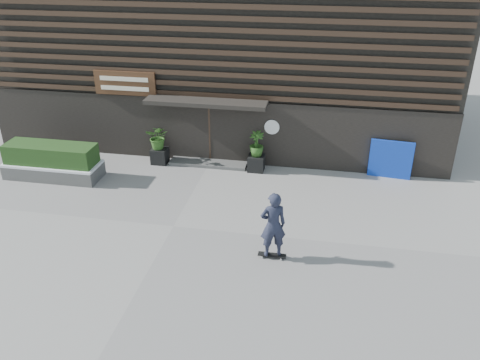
% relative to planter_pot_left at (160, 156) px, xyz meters
% --- Properties ---
extents(ground, '(80.00, 80.00, 0.00)m').
position_rel_planter_pot_left_xyz_m(ground, '(1.90, -4.40, -0.30)').
color(ground, gray).
rests_on(ground, ground).
extents(entrance_step, '(3.00, 0.80, 0.12)m').
position_rel_planter_pot_left_xyz_m(entrance_step, '(1.90, 0.20, -0.24)').
color(entrance_step, '#474745').
rests_on(entrance_step, ground).
extents(planter_pot_left, '(0.60, 0.60, 0.60)m').
position_rel_planter_pot_left_xyz_m(planter_pot_left, '(0.00, 0.00, 0.00)').
color(planter_pot_left, black).
rests_on(planter_pot_left, ground).
extents(bamboo_left, '(0.86, 0.75, 0.96)m').
position_rel_planter_pot_left_xyz_m(bamboo_left, '(0.00, 0.00, 0.78)').
color(bamboo_left, '#2D591E').
rests_on(bamboo_left, planter_pot_left).
extents(planter_pot_right, '(0.60, 0.60, 0.60)m').
position_rel_planter_pot_left_xyz_m(planter_pot_right, '(3.80, 0.00, 0.00)').
color(planter_pot_right, black).
rests_on(planter_pot_right, ground).
extents(bamboo_right, '(0.54, 0.54, 0.96)m').
position_rel_planter_pot_left_xyz_m(bamboo_right, '(3.80, 0.00, 0.78)').
color(bamboo_right, '#2D591E').
rests_on(bamboo_right, planter_pot_right).
extents(raised_bed, '(3.50, 1.20, 0.50)m').
position_rel_planter_pot_left_xyz_m(raised_bed, '(-3.44, -1.89, -0.05)').
color(raised_bed, '#474745').
rests_on(raised_bed, ground).
extents(snow_layer, '(3.50, 1.20, 0.08)m').
position_rel_planter_pot_left_xyz_m(snow_layer, '(-3.44, -1.89, 0.24)').
color(snow_layer, white).
rests_on(snow_layer, raised_bed).
extents(hedge, '(3.30, 1.00, 0.70)m').
position_rel_planter_pot_left_xyz_m(hedge, '(-3.44, -1.89, 0.63)').
color(hedge, '#1C3915').
rests_on(hedge, snow_layer).
extents(blue_tarp, '(1.53, 0.28, 1.43)m').
position_rel_planter_pot_left_xyz_m(blue_tarp, '(8.68, 0.30, 0.41)').
color(blue_tarp, '#0C2CA2').
rests_on(blue_tarp, ground).
extents(building, '(18.00, 11.00, 8.00)m').
position_rel_planter_pot_left_xyz_m(building, '(1.90, 5.56, 3.69)').
color(building, black).
rests_on(building, ground).
extents(skateboarder, '(0.81, 0.66, 2.02)m').
position_rel_planter_pot_left_xyz_m(skateboarder, '(5.08, -5.46, 0.75)').
color(skateboarder, black).
rests_on(skateboarder, ground).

